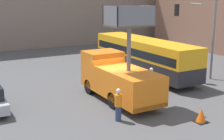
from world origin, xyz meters
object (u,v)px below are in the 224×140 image
object	(u,v)px
utility_truck	(118,77)
city_bus	(144,54)
traffic_light_pole	(201,27)
traffic_cone_near_truck	(201,115)
road_worker_directing	(151,81)
road_worker_near_truck	(118,105)

from	to	relation	value
utility_truck	city_bus	xyz separation A→B (m)	(5.25, 4.72, 0.22)
utility_truck	city_bus	size ratio (longest dim) A/B	0.57
city_bus	traffic_light_pole	size ratio (longest dim) A/B	1.88
traffic_light_pole	traffic_cone_near_truck	world-z (taller)	traffic_light_pole
utility_truck	road_worker_directing	bearing A→B (deg)	-1.86
utility_truck	road_worker_directing	distance (m)	2.59
utility_truck	traffic_light_pole	world-z (taller)	traffic_light_pole
road_worker_near_truck	traffic_light_pole	bearing A→B (deg)	-59.15
traffic_light_pole	traffic_cone_near_truck	distance (m)	9.84
city_bus	road_worker_near_truck	xyz separation A→B (m)	(-6.98, -7.66, -0.87)
traffic_light_pole	road_worker_directing	world-z (taller)	traffic_light_pole
road_worker_directing	utility_truck	bearing A→B (deg)	-22.05
city_bus	traffic_cone_near_truck	bearing A→B (deg)	161.32
utility_truck	traffic_light_pole	xyz separation A→B (m)	(8.19, 1.37, 2.61)
utility_truck	city_bus	bearing A→B (deg)	41.96
road_worker_directing	traffic_light_pole	bearing A→B (deg)	174.19
road_worker_directing	traffic_cone_near_truck	bearing A→B (deg)	63.79
traffic_light_pole	traffic_cone_near_truck	xyz separation A→B (m)	(-6.22, -6.62, -3.79)
city_bus	road_worker_near_truck	world-z (taller)	city_bus
traffic_light_pole	road_worker_near_truck	size ratio (longest dim) A/B	3.47
traffic_light_pole	road_worker_near_truck	distance (m)	11.30
road_worker_directing	road_worker_near_truck	bearing A→B (deg)	13.74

